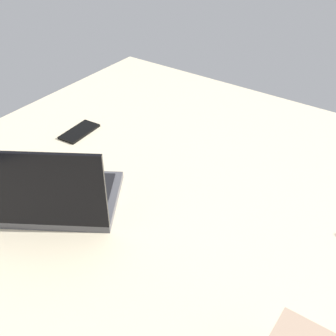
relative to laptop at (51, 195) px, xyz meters
The scene contains 3 objects.
bed_mattress 47.39cm from the laptop, 144.82° to the right, with size 180.00×140.00×18.00cm, color beige.
laptop is the anchor object (origin of this frame).
cell_phone 38.96cm from the laptop, 55.09° to the right, with size 6.80×14.00×0.80cm, color black.
Camera 1 is at (-35.43, 76.74, 91.30)cm, focal length 44.53 mm.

